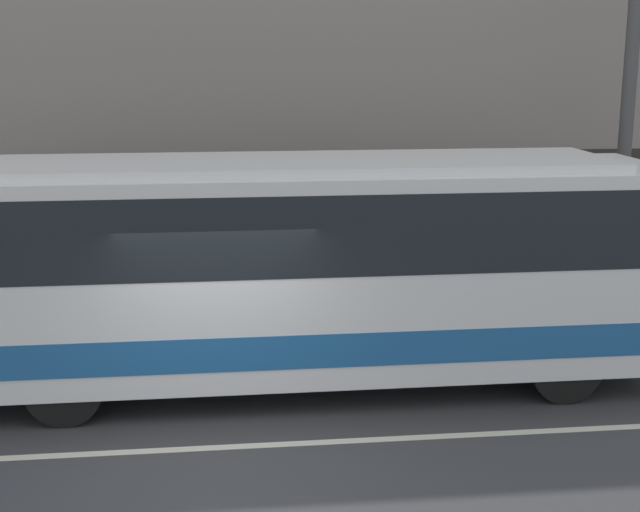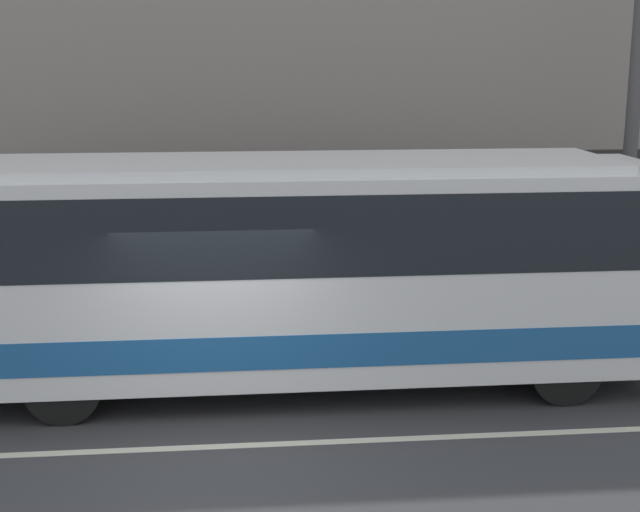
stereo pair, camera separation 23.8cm
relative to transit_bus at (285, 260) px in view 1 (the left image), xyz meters
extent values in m
plane|color=#38383A|center=(-0.95, -2.04, -1.81)|extent=(60.00, 60.00, 0.00)
cube|color=gray|center=(-0.95, 3.21, -1.73)|extent=(60.00, 2.51, 0.16)
cube|color=#2D2B28|center=(-0.95, 4.45, -0.41)|extent=(60.00, 0.06, 2.80)
cube|color=beige|center=(-0.95, -2.04, -1.81)|extent=(54.00, 0.14, 0.01)
cube|color=white|center=(-0.01, 0.00, -0.09)|extent=(10.60, 2.54, 2.74)
cube|color=#1E5999|center=(-0.01, 0.00, -0.91)|extent=(10.54, 2.56, 0.45)
cube|color=black|center=(-0.01, 0.00, 0.58)|extent=(10.28, 2.56, 1.04)
cube|color=white|center=(-0.01, 0.00, 1.34)|extent=(9.01, 2.16, 0.12)
cylinder|color=black|center=(3.69, -1.11, -1.32)|extent=(0.98, 0.28, 0.98)
cylinder|color=black|center=(3.69, 1.11, -1.32)|extent=(0.98, 0.28, 0.98)
cylinder|color=black|center=(-2.90, -1.11, -1.32)|extent=(0.98, 0.28, 0.98)
cylinder|color=black|center=(-2.90, 1.11, -1.32)|extent=(0.98, 0.28, 0.98)
cylinder|color=#4C4C4F|center=(6.14, 2.73, 1.76)|extent=(0.24, 0.24, 6.82)
cylinder|color=navy|center=(0.22, 3.61, -0.97)|extent=(0.36, 0.36, 1.37)
sphere|color=tan|center=(0.22, 3.61, -0.16)|extent=(0.25, 0.25, 0.25)
camera|label=1|loc=(-0.92, -12.01, 2.84)|focal=50.00mm
camera|label=2|loc=(-0.68, -12.04, 2.84)|focal=50.00mm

